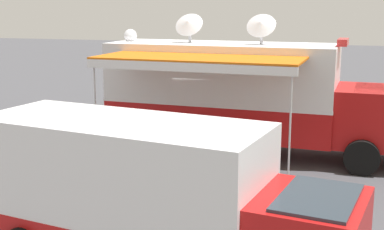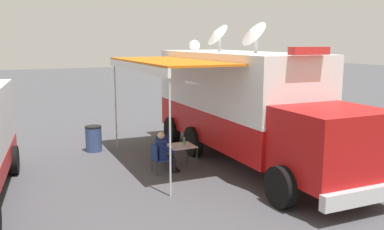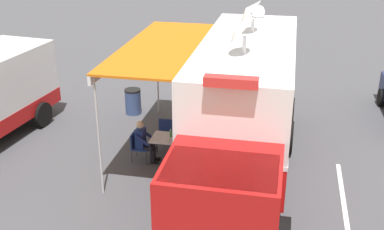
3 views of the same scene
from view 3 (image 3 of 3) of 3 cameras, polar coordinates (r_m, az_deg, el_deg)
name	(u,v)px [view 3 (image 3 of 3)]	position (r m, az deg, el deg)	size (l,w,h in m)	color
ground_plane	(243,156)	(14.53, 6.06, -4.88)	(100.00, 100.00, 0.00)	#47474C
lot_stripe	(345,211)	(12.59, 17.58, -10.75)	(0.12, 4.80, 0.01)	silver
command_truck	(242,105)	(13.03, 5.92, 1.18)	(5.06, 9.57, 4.53)	#B71414
folding_table	(165,139)	(13.98, -3.14, -2.86)	(0.83, 0.83, 0.73)	silver
water_bottle	(171,133)	(13.94, -2.51, -2.19)	(0.07, 0.07, 0.22)	#3F9959
folding_chair_at_table	(138,144)	(14.12, -6.43, -3.43)	(0.50, 0.50, 0.87)	navy
folding_chair_beside_table	(166,131)	(14.84, -3.13, -1.94)	(0.50, 0.50, 0.87)	navy
seated_responder	(144,140)	(14.00, -5.72, -3.00)	(0.67, 0.56, 1.25)	navy
trash_bin	(133,101)	(17.40, -6.96, 1.61)	(0.57, 0.57, 0.91)	#384C7F
traffic_cone	(261,89)	(19.16, 8.16, 3.04)	(0.36, 0.36, 0.58)	black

